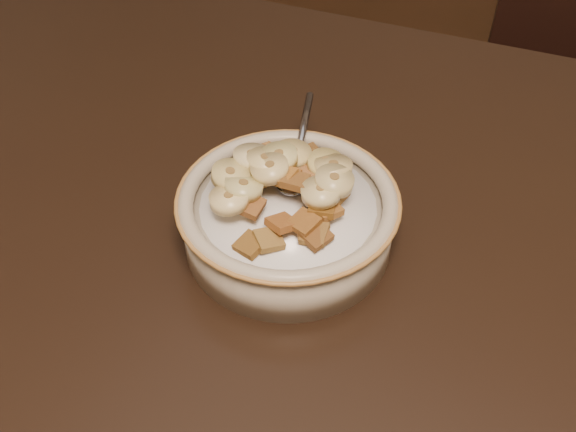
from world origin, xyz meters
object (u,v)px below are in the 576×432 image
at_px(chair, 558,178).
at_px(spoon, 293,179).
at_px(cereal_bowl, 288,224).
at_px(table, 441,346).

bearing_deg(chair, spoon, -121.11).
xyz_separation_m(chair, cereal_bowl, (-0.23, -0.62, 0.35)).
bearing_deg(table, spoon, 155.46).
bearing_deg(cereal_bowl, table, -13.34).
height_order(chair, spoon, chair).
height_order(table, chair, chair).
height_order(chair, cereal_bowl, chair).
distance_m(chair, cereal_bowl, 0.75).
height_order(table, spoon, spoon).
xyz_separation_m(table, chair, (0.09, 0.65, -0.31)).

